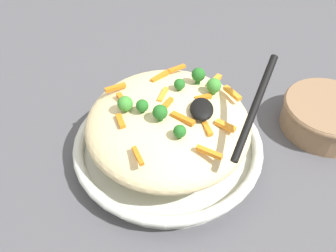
{
  "coord_description": "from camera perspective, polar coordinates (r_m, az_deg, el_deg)",
  "views": [
    {
      "loc": [
        0.46,
        0.01,
        0.54
      ],
      "look_at": [
        0.0,
        0.0,
        0.08
      ],
      "focal_mm": 37.71,
      "sensor_mm": 36.0,
      "label": 1
    }
  ],
  "objects": [
    {
      "name": "carrot_piece_0",
      "position": [
        0.63,
        -7.28,
        4.1
      ],
      "size": [
        0.04,
        0.03,
        0.01
      ],
      "primitive_type": "cube",
      "rotation": [
        0.0,
        0.0,
        3.67
      ],
      "color": "orange",
      "rests_on": "pasta_mound"
    },
    {
      "name": "carrot_piece_10",
      "position": [
        0.54,
        -4.89,
        -4.82
      ],
      "size": [
        0.04,
        0.02,
        0.01
      ],
      "primitive_type": "cube",
      "rotation": [
        0.0,
        0.0,
        0.44
      ],
      "color": "orange",
      "rests_on": "pasta_mound"
    },
    {
      "name": "carrot_piece_6",
      "position": [
        0.66,
        -8.49,
        6.15
      ],
      "size": [
        0.03,
        0.04,
        0.01
      ],
      "primitive_type": "cube",
      "rotation": [
        0.0,
        0.0,
        2.07
      ],
      "color": "orange",
      "rests_on": "pasta_mound"
    },
    {
      "name": "broccoli_floret_5",
      "position": [
        0.64,
        7.42,
        6.47
      ],
      "size": [
        0.03,
        0.03,
        0.03
      ],
      "color": "#377928",
      "rests_on": "pasta_mound"
    },
    {
      "name": "carrot_piece_5",
      "position": [
        0.64,
        5.72,
        4.63
      ],
      "size": [
        0.02,
        0.03,
        0.01
      ],
      "primitive_type": "cube",
      "rotation": [
        0.0,
        0.0,
        5.06
      ],
      "color": "orange",
      "rests_on": "pasta_mound"
    },
    {
      "name": "carrot_piece_12",
      "position": [
        0.69,
        -1.32,
        8.02
      ],
      "size": [
        0.04,
        0.04,
        0.01
      ],
      "primitive_type": "cube",
      "rotation": [
        0.0,
        0.0,
        2.38
      ],
      "color": "orange",
      "rests_on": "pasta_mound"
    },
    {
      "name": "carrot_piece_8",
      "position": [
        0.59,
        9.28,
        0.06
      ],
      "size": [
        0.03,
        0.04,
        0.01
      ],
      "primitive_type": "cube",
      "rotation": [
        0.0,
        0.0,
        4.13
      ],
      "color": "orange",
      "rests_on": "pasta_mound"
    },
    {
      "name": "serving_spoon",
      "position": [
        0.58,
        8.72,
        2.89
      ],
      "size": [
        0.17,
        0.14,
        0.09
      ],
      "color": "black",
      "rests_on": "pasta_mound"
    },
    {
      "name": "companion_bowl",
      "position": [
        0.81,
        24.25,
        1.76
      ],
      "size": [
        0.18,
        0.18,
        0.06
      ],
      "color": "#8C6B4C",
      "rests_on": "ground_plane"
    },
    {
      "name": "broccoli_floret_6",
      "position": [
        0.64,
        1.88,
        6.74
      ],
      "size": [
        0.02,
        0.02,
        0.02
      ],
      "color": "#205B1C",
      "rests_on": "pasta_mound"
    },
    {
      "name": "carrot_piece_11",
      "position": [
        0.66,
        10.36,
        5.25
      ],
      "size": [
        0.04,
        0.03,
        0.01
      ],
      "primitive_type": "cube",
      "rotation": [
        0.0,
        0.0,
        3.74
      ],
      "color": "orange",
      "rests_on": "pasta_mound"
    },
    {
      "name": "serving_bowl",
      "position": [
        0.69,
        -0.0,
        -3.19
      ],
      "size": [
        0.36,
        0.36,
        0.05
      ],
      "color": "silver",
      "rests_on": "ground_plane"
    },
    {
      "name": "broccoli_floret_1",
      "position": [
        0.58,
        -1.29,
        2.21
      ],
      "size": [
        0.03,
        0.03,
        0.03
      ],
      "color": "#205B1C",
      "rests_on": "pasta_mound"
    },
    {
      "name": "broccoli_floret_0",
      "position": [
        0.66,
        4.93,
        8.23
      ],
      "size": [
        0.03,
        0.03,
        0.03
      ],
      "color": "#205B1C",
      "rests_on": "pasta_mound"
    },
    {
      "name": "carrot_piece_9",
      "position": [
        0.59,
        2.41,
        1.22
      ],
      "size": [
        0.03,
        0.04,
        0.01
      ],
      "primitive_type": "cube",
      "rotation": [
        0.0,
        0.0,
        4.14
      ],
      "color": "orange",
      "rests_on": "pasta_mound"
    },
    {
      "name": "pasta_mound",
      "position": [
        0.65,
        -0.0,
        0.43
      ],
      "size": [
        0.31,
        0.3,
        0.09
      ],
      "primitive_type": "ellipsoid",
      "color": "beige",
      "rests_on": "serving_bowl"
    },
    {
      "name": "ground_plane",
      "position": [
        0.71,
        -0.0,
        -4.53
      ],
      "size": [
        2.4,
        2.4,
        0.0
      ],
      "primitive_type": "plane",
      "color": "#4C4C51"
    },
    {
      "name": "carrot_piece_4",
      "position": [
        0.62,
        -0.12,
        3.98
      ],
      "size": [
        0.03,
        0.02,
        0.01
      ],
      "primitive_type": "cube",
      "rotation": [
        0.0,
        0.0,
        2.65
      ],
      "color": "orange",
      "rests_on": "pasta_mound"
    },
    {
      "name": "carrot_piece_3",
      "position": [
        0.58,
        6.39,
        -0.42
      ],
      "size": [
        0.03,
        0.02,
        0.01
      ],
      "primitive_type": "cube",
      "rotation": [
        0.0,
        0.0,
        0.34
      ],
      "color": "orange",
      "rests_on": "pasta_mound"
    },
    {
      "name": "broccoli_floret_2",
      "position": [
        0.56,
        1.91,
        -0.89
      ],
      "size": [
        0.02,
        0.02,
        0.03
      ],
      "color": "#205B1C",
      "rests_on": "pasta_mound"
    },
    {
      "name": "carrot_piece_7",
      "position": [
        0.63,
        -0.81,
        5.11
      ],
      "size": [
        0.04,
        0.02,
        0.01
      ],
      "primitive_type": "cube",
      "rotation": [
        0.0,
        0.0,
        2.86
      ],
      "color": "orange",
      "rests_on": "pasta_mound"
    },
    {
      "name": "carrot_piece_1",
      "position": [
        0.68,
        7.61,
        7.28
      ],
      "size": [
        0.04,
        0.03,
        0.01
      ],
      "primitive_type": "cube",
      "rotation": [
        0.0,
        0.0,
        5.74
      ],
      "color": "orange",
      "rests_on": "pasta_mound"
    },
    {
      "name": "carrot_piece_2",
      "position": [
        0.6,
        -7.69,
        0.83
      ],
      "size": [
        0.03,
        0.02,
        0.01
      ],
      "primitive_type": "cube",
      "rotation": [
        0.0,
        0.0,
        3.53
      ],
      "color": "orange",
      "rests_on": "pasta_mound"
    },
    {
      "name": "carrot_piece_13",
      "position": [
        0.55,
        6.66,
        -4.24
      ],
      "size": [
        0.03,
        0.04,
        0.01
      ],
      "primitive_type": "cube",
      "rotation": [
        0.0,
        0.0,
        1.09
      ],
      "color": "orange",
      "rests_on": "pasta_mound"
    },
    {
      "name": "broccoli_floret_3",
      "position": [
        0.6,
        -4.19,
        3.26
      ],
      "size": [
        0.02,
        0.02,
        0.03
      ],
      "color": "#205B1C",
      "rests_on": "pasta_mound"
    },
    {
      "name": "carrot_piece_14",
      "position": [
        0.71,
        1.43,
        9.28
      ],
      "size": [
        0.03,
        0.04,
        0.01
      ],
      "primitive_type": "cube",
      "rotation": [
        0.0,
        0.0,
        2.13
      ],
      "color": "orange",
      "rests_on": "pasta_mound"
    },
    {
      "name": "broccoli_floret_4",
      "position": [
        0.61,
        -6.94,
        3.58
      ],
      "size": [
        0.03,
        0.03,
        0.03
      ],
      "color": "#377928",
      "rests_on": "pasta_mound"
    }
  ]
}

